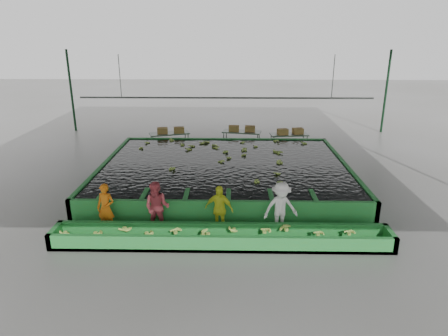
{
  "coord_description": "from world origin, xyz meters",
  "views": [
    {
      "loc": [
        0.3,
        -14.05,
        5.96
      ],
      "look_at": [
        0.0,
        0.5,
        1.0
      ],
      "focal_mm": 32.0,
      "sensor_mm": 36.0,
      "label": 1
    }
  ],
  "objects_px": {
    "box_stack_right": "(290,134)",
    "worker_c": "(219,209)",
    "packing_table_right": "(289,142)",
    "sorting_trough": "(221,237)",
    "worker_b": "(157,207)",
    "worker_a": "(106,208)",
    "packing_table_left": "(170,141)",
    "box_stack_left": "(171,133)",
    "packing_table_mid": "(242,140)",
    "flotation_tank": "(224,173)",
    "worker_d": "(281,208)",
    "box_stack_mid": "(242,131)"
  },
  "relations": [
    {
      "from": "box_stack_left",
      "to": "packing_table_right",
      "type": "bearing_deg",
      "value": 1.09
    },
    {
      "from": "worker_d",
      "to": "packing_table_mid",
      "type": "bearing_deg",
      "value": 83.69
    },
    {
      "from": "worker_c",
      "to": "box_stack_right",
      "type": "xyz_separation_m",
      "value": [
        3.44,
        9.21,
        0.12
      ]
    },
    {
      "from": "box_stack_left",
      "to": "box_stack_mid",
      "type": "relative_size",
      "value": 1.0
    },
    {
      "from": "worker_d",
      "to": "worker_b",
      "type": "bearing_deg",
      "value": 167.82
    },
    {
      "from": "worker_c",
      "to": "packing_table_mid",
      "type": "relative_size",
      "value": 0.77
    },
    {
      "from": "box_stack_mid",
      "to": "sorting_trough",
      "type": "bearing_deg",
      "value": -94.55
    },
    {
      "from": "sorting_trough",
      "to": "worker_a",
      "type": "relative_size",
      "value": 6.37
    },
    {
      "from": "packing_table_left",
      "to": "packing_table_mid",
      "type": "distance_m",
      "value": 3.86
    },
    {
      "from": "worker_c",
      "to": "packing_table_mid",
      "type": "height_order",
      "value": "worker_c"
    },
    {
      "from": "worker_c",
      "to": "box_stack_mid",
      "type": "relative_size",
      "value": 1.11
    },
    {
      "from": "worker_c",
      "to": "box_stack_left",
      "type": "xyz_separation_m",
      "value": [
        -2.83,
        9.13,
        0.16
      ]
    },
    {
      "from": "box_stack_left",
      "to": "worker_c",
      "type": "bearing_deg",
      "value": -72.79
    },
    {
      "from": "packing_table_mid",
      "to": "packing_table_right",
      "type": "distance_m",
      "value": 2.53
    },
    {
      "from": "worker_c",
      "to": "packing_table_right",
      "type": "bearing_deg",
      "value": 87.05
    },
    {
      "from": "sorting_trough",
      "to": "worker_c",
      "type": "xyz_separation_m",
      "value": [
        -0.09,
        0.8,
        0.53
      ]
    },
    {
      "from": "box_stack_right",
      "to": "worker_c",
      "type": "bearing_deg",
      "value": -110.51
    },
    {
      "from": "sorting_trough",
      "to": "worker_b",
      "type": "relative_size",
      "value": 6.07
    },
    {
      "from": "worker_c",
      "to": "worker_b",
      "type": "bearing_deg",
      "value": -162.78
    },
    {
      "from": "packing_table_left",
      "to": "packing_table_right",
      "type": "relative_size",
      "value": 1.05
    },
    {
      "from": "worker_a",
      "to": "box_stack_right",
      "type": "height_order",
      "value": "worker_a"
    },
    {
      "from": "worker_a",
      "to": "worker_c",
      "type": "bearing_deg",
      "value": 12.12
    },
    {
      "from": "worker_c",
      "to": "box_stack_left",
      "type": "relative_size",
      "value": 1.11
    },
    {
      "from": "packing_table_left",
      "to": "worker_d",
      "type": "bearing_deg",
      "value": -62.34
    },
    {
      "from": "packing_table_left",
      "to": "box_stack_left",
      "type": "distance_m",
      "value": 0.48
    },
    {
      "from": "flotation_tank",
      "to": "worker_b",
      "type": "bearing_deg",
      "value": -115.0
    },
    {
      "from": "worker_c",
      "to": "box_stack_mid",
      "type": "xyz_separation_m",
      "value": [
        0.92,
        9.64,
        0.15
      ]
    },
    {
      "from": "sorting_trough",
      "to": "worker_b",
      "type": "distance_m",
      "value": 2.23
    },
    {
      "from": "worker_b",
      "to": "worker_a",
      "type": "bearing_deg",
      "value": -173.28
    },
    {
      "from": "worker_d",
      "to": "flotation_tank",
      "type": "bearing_deg",
      "value": 100.72
    },
    {
      "from": "sorting_trough",
      "to": "worker_a",
      "type": "bearing_deg",
      "value": 167.5
    },
    {
      "from": "flotation_tank",
      "to": "worker_d",
      "type": "distance_m",
      "value": 4.68
    },
    {
      "from": "worker_b",
      "to": "packing_table_right",
      "type": "xyz_separation_m",
      "value": [
        5.32,
        9.25,
        -0.38
      ]
    },
    {
      "from": "sorting_trough",
      "to": "worker_b",
      "type": "height_order",
      "value": "worker_b"
    },
    {
      "from": "packing_table_left",
      "to": "box_stack_left",
      "type": "height_order",
      "value": "box_stack_left"
    },
    {
      "from": "flotation_tank",
      "to": "packing_table_left",
      "type": "distance_m",
      "value": 5.76
    },
    {
      "from": "packing_table_mid",
      "to": "box_stack_mid",
      "type": "xyz_separation_m",
      "value": [
        0.01,
        -0.03,
        0.46
      ]
    },
    {
      "from": "worker_a",
      "to": "packing_table_mid",
      "type": "relative_size",
      "value": 0.77
    },
    {
      "from": "flotation_tank",
      "to": "worker_a",
      "type": "relative_size",
      "value": 6.37
    },
    {
      "from": "worker_d",
      "to": "box_stack_right",
      "type": "distance_m",
      "value": 9.33
    },
    {
      "from": "worker_c",
      "to": "box_stack_mid",
      "type": "distance_m",
      "value": 9.69
    },
    {
      "from": "worker_b",
      "to": "box_stack_right",
      "type": "bearing_deg",
      "value": 66.5
    },
    {
      "from": "sorting_trough",
      "to": "box_stack_left",
      "type": "relative_size",
      "value": 7.13
    },
    {
      "from": "worker_c",
      "to": "packing_table_mid",
      "type": "xyz_separation_m",
      "value": [
        0.91,
        9.68,
        -0.32
      ]
    },
    {
      "from": "worker_c",
      "to": "packing_table_left",
      "type": "relative_size",
      "value": 0.76
    },
    {
      "from": "flotation_tank",
      "to": "packing_table_right",
      "type": "xyz_separation_m",
      "value": [
        3.31,
        4.95,
        -0.0
      ]
    },
    {
      "from": "packing_table_left",
      "to": "packing_table_right",
      "type": "xyz_separation_m",
      "value": [
        6.32,
        0.04,
        -0.02
      ]
    },
    {
      "from": "worker_d",
      "to": "box_stack_right",
      "type": "bearing_deg",
      "value": 68.31
    },
    {
      "from": "worker_b",
      "to": "worker_d",
      "type": "xyz_separation_m",
      "value": [
        3.82,
        0.0,
        0.01
      ]
    },
    {
      "from": "packing_table_mid",
      "to": "worker_c",
      "type": "bearing_deg",
      "value": -95.35
    }
  ]
}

